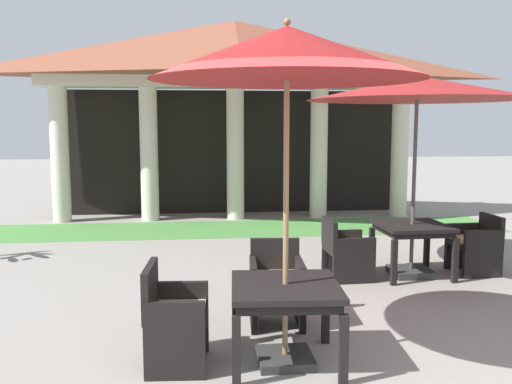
# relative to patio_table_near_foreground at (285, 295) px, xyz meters

# --- Properties ---
(background_pavilion) EXTENTS (8.59, 2.78, 4.23)m
(background_pavilion) POSITION_rel_patio_table_near_foreground_xyz_m (0.09, 7.50, 2.65)
(background_pavilion) COLOR beige
(background_pavilion) RESTS_ON ground
(lawn_strip) EXTENTS (10.39, 1.82, 0.01)m
(lawn_strip) POSITION_rel_patio_table_near_foreground_xyz_m (0.09, 6.19, -0.60)
(lawn_strip) COLOR #47843D
(lawn_strip) RESTS_ON ground
(patio_table_near_foreground) EXTENTS (0.98, 0.98, 0.71)m
(patio_table_near_foreground) POSITION_rel_patio_table_near_foreground_xyz_m (0.00, 0.00, 0.00)
(patio_table_near_foreground) COLOR black
(patio_table_near_foreground) RESTS_ON ground
(patio_umbrella_near_foreground) EXTENTS (2.25, 2.25, 2.91)m
(patio_umbrella_near_foreground) POSITION_rel_patio_table_near_foreground_xyz_m (0.00, 0.00, 2.00)
(patio_umbrella_near_foreground) COLOR #2D2D2D
(patio_umbrella_near_foreground) RESTS_ON ground
(patio_chair_near_foreground_north) EXTENTS (0.58, 0.62, 0.85)m
(patio_chair_near_foreground_north) POSITION_rel_patio_table_near_foreground_xyz_m (0.06, 0.95, -0.20)
(patio_chair_near_foreground_north) COLOR black
(patio_chair_near_foreground_north) RESTS_ON ground
(patio_chair_near_foreground_west) EXTENTS (0.55, 0.65, 0.88)m
(patio_chair_near_foreground_west) POSITION_rel_patio_table_near_foreground_xyz_m (-0.96, 0.06, -0.19)
(patio_chair_near_foreground_west) COLOR black
(patio_chair_near_foreground_west) RESTS_ON ground
(patio_table_mid_left) EXTENTS (0.93, 0.93, 0.71)m
(patio_table_mid_left) POSITION_rel_patio_table_near_foreground_xyz_m (2.16, 2.57, 0.01)
(patio_table_mid_left) COLOR black
(patio_table_mid_left) RESTS_ON ground
(patio_umbrella_mid_left) EXTENTS (2.92, 2.92, 2.75)m
(patio_umbrella_mid_left) POSITION_rel_patio_table_near_foreground_xyz_m (2.16, 2.57, 1.90)
(patio_umbrella_mid_left) COLOR #2D2D2D
(patio_umbrella_mid_left) RESTS_ON ground
(patio_chair_mid_left_east) EXTENTS (0.58, 0.60, 0.81)m
(patio_chair_mid_left_east) POSITION_rel_patio_table_near_foreground_xyz_m (3.09, 2.60, -0.21)
(patio_chair_mid_left_east) COLOR black
(patio_chair_mid_left_east) RESTS_ON ground
(patio_chair_mid_left_west) EXTENTS (0.59, 0.63, 0.81)m
(patio_chair_mid_left_west) POSITION_rel_patio_table_near_foreground_xyz_m (1.23, 2.54, -0.23)
(patio_chair_mid_left_west) COLOR black
(patio_chair_mid_left_west) RESTS_ON ground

